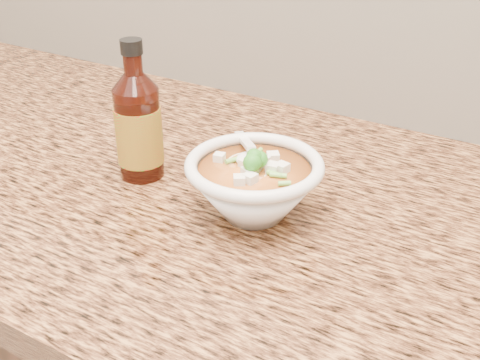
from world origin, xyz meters
The scene contains 3 objects.
counter_slab centered at (0.00, 1.68, 0.88)m, with size 4.00×0.68×0.04m, color #A9733E.
soup_bowl centered at (-0.03, 1.63, 0.94)m, with size 0.17×0.17×0.09m.
hot_sauce_bottle centered at (-0.21, 1.64, 0.97)m, with size 0.08×0.08×0.19m.
Camera 1 is at (0.28, 1.08, 1.30)m, focal length 45.00 mm.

